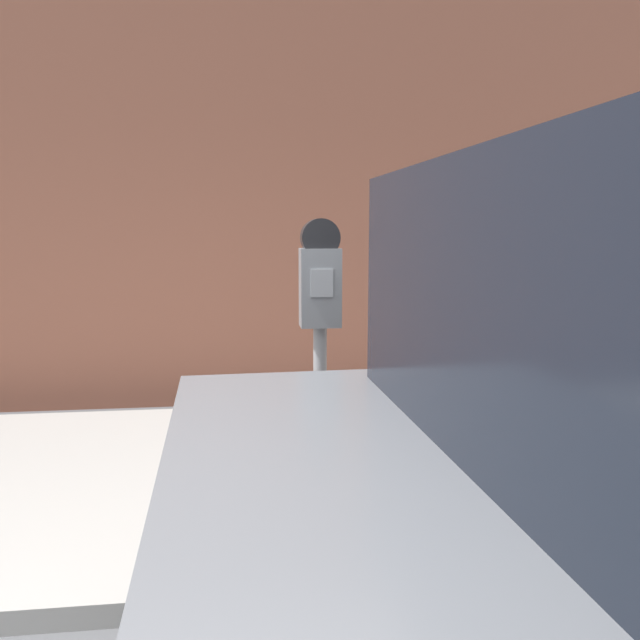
# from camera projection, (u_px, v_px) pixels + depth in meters

# --- Properties ---
(sidewalk) EXTENTS (24.00, 2.80, 0.11)m
(sidewalk) POSITION_uv_depth(u_px,v_px,m) (260.00, 475.00, 3.99)
(sidewalk) COLOR #9E9B96
(sidewalk) RESTS_ON ground_plane
(building_facade) EXTENTS (24.00, 0.30, 6.09)m
(building_facade) POSITION_uv_depth(u_px,v_px,m) (249.00, 67.00, 5.52)
(building_facade) COLOR #935642
(building_facade) RESTS_ON ground_plane
(parking_meter) EXTENTS (0.19, 0.14, 1.56)m
(parking_meter) POSITION_uv_depth(u_px,v_px,m) (320.00, 316.00, 2.91)
(parking_meter) COLOR gray
(parking_meter) RESTS_ON sidewalk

